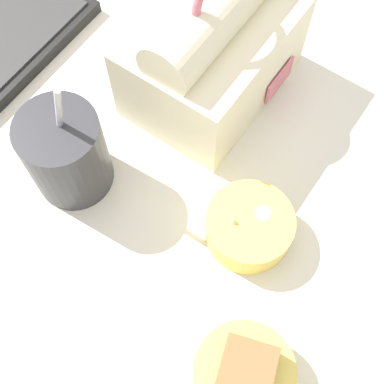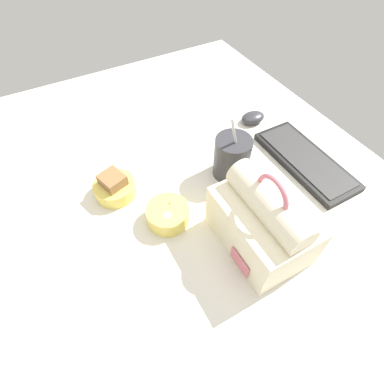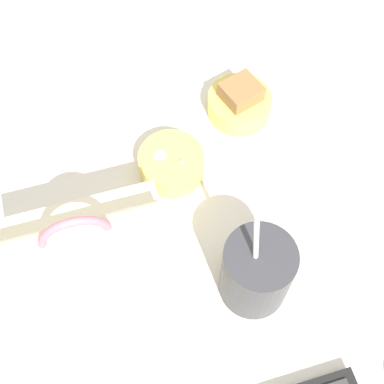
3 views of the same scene
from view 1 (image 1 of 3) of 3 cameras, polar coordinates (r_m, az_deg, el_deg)
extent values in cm
cube|color=silver|center=(64.60, -1.72, -4.09)|extent=(140.00, 110.00, 2.00)
cube|color=#EFE5C1|center=(68.40, 2.19, 14.12)|extent=(21.39, 15.18, 11.96)
cylinder|color=#EFE5C1|center=(62.48, 2.46, 18.55)|extent=(20.32, 6.58, 6.58)
cube|color=#DB707F|center=(70.56, 9.15, 11.75)|extent=(5.99, 0.30, 3.59)
cylinder|color=#333338|center=(62.84, -13.26, 3.98)|extent=(9.39, 9.39, 11.51)
cylinder|color=gold|center=(58.23, -14.40, 6.49)|extent=(8.26, 8.26, 0.60)
cylinder|color=silver|center=(56.92, -13.94, 7.57)|extent=(0.70, 3.88, 13.01)
cylinder|color=#EFD65B|center=(58.28, 5.51, -18.79)|extent=(10.51, 10.51, 3.74)
cube|color=olive|center=(56.24, 5.70, -18.59)|extent=(7.12, 6.78, 5.23)
cylinder|color=#EFD65B|center=(61.72, 6.10, -3.74)|extent=(10.11, 10.11, 4.25)
ellipsoid|color=white|center=(61.28, 7.54, -2.70)|extent=(2.75, 2.75, 3.23)
cone|color=#F4DB84|center=(60.38, 4.44, -3.56)|extent=(4.57, 4.57, 3.61)
sphere|color=#4C5623|center=(61.60, 8.67, -5.02)|extent=(1.21, 1.21, 1.21)
sphere|color=#4C5623|center=(61.79, 8.41, -4.43)|extent=(1.21, 1.21, 1.21)
sphere|color=#4C5623|center=(61.86, 7.87, -4.03)|extent=(1.21, 1.21, 1.21)
camera|label=2|loc=(0.60, 66.44, 42.83)|focal=28.00mm
camera|label=3|loc=(0.60, -65.56, 64.68)|focal=50.00mm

